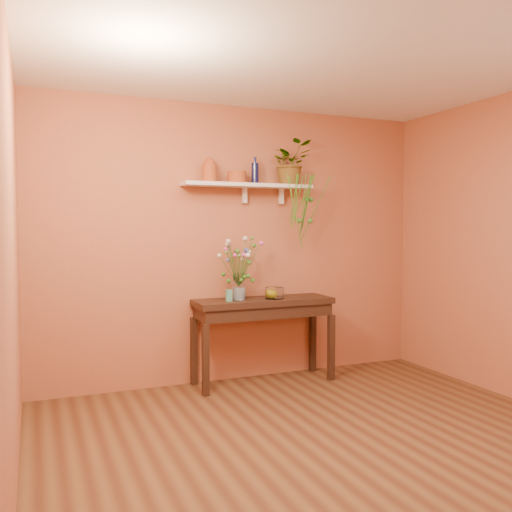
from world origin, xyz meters
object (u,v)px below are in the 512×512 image
at_px(spider_plant, 291,163).
at_px(blue_bottle, 255,173).
at_px(sideboard, 263,311).
at_px(bouquet, 239,257).
at_px(terracotta_jug, 209,170).
at_px(glass_bowl, 275,293).
at_px(glass_vase, 239,289).

bearing_deg(spider_plant, blue_bottle, -179.11).
distance_m(sideboard, bouquet, 0.58).
height_order(terracotta_jug, spider_plant, spider_plant).
bearing_deg(spider_plant, terracotta_jug, -178.66).
height_order(spider_plant, glass_bowl, spider_plant).
height_order(blue_bottle, glass_bowl, blue_bottle).
bearing_deg(blue_bottle, bouquet, -153.26).
relative_size(sideboard, glass_bowl, 7.47).
height_order(spider_plant, glass_vase, spider_plant).
xyz_separation_m(blue_bottle, glass_bowl, (0.15, -0.14, -1.17)).
bearing_deg(blue_bottle, spider_plant, 0.89).
bearing_deg(sideboard, terracotta_jug, 170.28).
xyz_separation_m(spider_plant, glass_vase, (-0.59, -0.10, -1.23)).
distance_m(glass_vase, bouquet, 0.30).
bearing_deg(glass_bowl, bouquet, 173.13).
distance_m(terracotta_jug, bouquet, 0.86).
bearing_deg(blue_bottle, terracotta_jug, -178.28).
distance_m(spider_plant, glass_bowl, 1.32).
bearing_deg(bouquet, spider_plant, 10.39).
bearing_deg(glass_bowl, spider_plant, 31.79).
bearing_deg(bouquet, blue_bottle, 26.74).
bearing_deg(spider_plant, sideboard, -162.39).
relative_size(blue_bottle, glass_bowl, 1.43).
bearing_deg(bouquet, glass_vase, 95.10).
relative_size(bouquet, glass_bowl, 2.71).
height_order(blue_bottle, glass_vase, blue_bottle).
distance_m(bouquet, glass_bowl, 0.50).
bearing_deg(glass_vase, blue_bottle, 24.36).
distance_m(sideboard, glass_bowl, 0.20).
relative_size(sideboard, spider_plant, 3.08).
relative_size(blue_bottle, spider_plant, 0.59).
distance_m(sideboard, glass_vase, 0.34).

